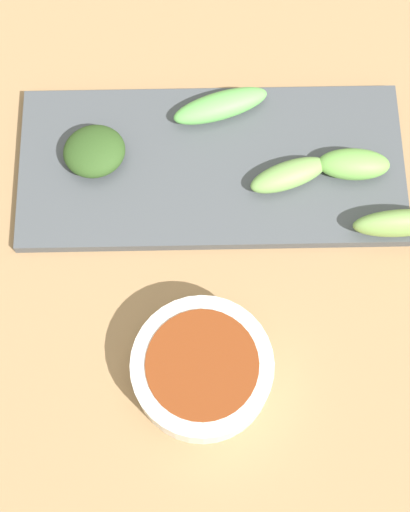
% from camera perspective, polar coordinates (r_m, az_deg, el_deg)
% --- Properties ---
extents(tabletop, '(2.10, 2.10, 0.02)m').
position_cam_1_polar(tabletop, '(0.74, -0.69, 0.44)').
color(tabletop, '#99754E').
rests_on(tabletop, ground).
extents(sauce_bowl, '(0.12, 0.12, 0.04)m').
position_cam_1_polar(sauce_bowl, '(0.68, -0.19, -8.28)').
color(sauce_bowl, silver).
rests_on(sauce_bowl, tabletop).
extents(serving_plate, '(0.17, 0.37, 0.01)m').
position_cam_1_polar(serving_plate, '(0.76, 0.17, 6.57)').
color(serving_plate, '#464A4F').
rests_on(serving_plate, tabletop).
extents(broccoli_stalk_0, '(0.06, 0.10, 0.02)m').
position_cam_1_polar(broccoli_stalk_0, '(0.77, 0.82, 10.94)').
color(broccoli_stalk_0, '#64B455').
rests_on(broccoli_stalk_0, serving_plate).
extents(broccoli_leafy_1, '(0.07, 0.07, 0.03)m').
position_cam_1_polar(broccoli_leafy_1, '(0.76, -8.44, 7.59)').
color(broccoli_leafy_1, '#2F4E1E').
rests_on(broccoli_leafy_1, serving_plate).
extents(broccoli_stalk_2, '(0.03, 0.09, 0.03)m').
position_cam_1_polar(broccoli_stalk_2, '(0.74, 13.84, 2.35)').
color(broccoli_stalk_2, '#77A14F').
rests_on(broccoli_stalk_2, serving_plate).
extents(broccoli_stalk_3, '(0.05, 0.08, 0.02)m').
position_cam_1_polar(broccoli_stalk_3, '(0.74, 5.80, 5.91)').
color(broccoli_stalk_3, '#77A753').
rests_on(broccoli_stalk_3, serving_plate).
extents(broccoli_stalk_4, '(0.03, 0.07, 0.03)m').
position_cam_1_polar(broccoli_stalk_4, '(0.75, 10.51, 6.62)').
color(broccoli_stalk_4, '#6FAE4D').
rests_on(broccoli_stalk_4, serving_plate).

